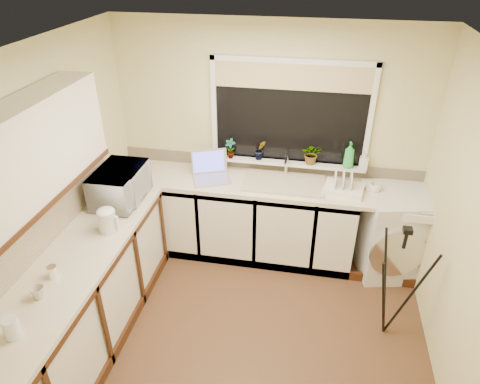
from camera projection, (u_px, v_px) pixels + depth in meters
name	position (u px, v px, depth m)	size (l,w,h in m)	color
floor	(243.00, 334.00, 3.86)	(3.20, 3.20, 0.00)	#523620
ceiling	(245.00, 55.00, 2.61)	(3.20, 3.20, 0.00)	white
wall_back	(269.00, 142.00, 4.50)	(3.20, 3.20, 0.00)	beige
wall_left	(50.00, 201.00, 3.49)	(3.00, 3.00, 0.00)	beige
wall_right	(471.00, 246.00, 2.98)	(3.00, 3.00, 0.00)	beige
base_cabinet_back	(234.00, 217.00, 4.70)	(2.55, 0.60, 0.86)	silver
base_cabinet_left	(84.00, 304.00, 3.59)	(0.54, 2.40, 0.86)	silver
worktop_back	(264.00, 184.00, 4.42)	(3.20, 0.60, 0.04)	beige
worktop_left	(73.00, 262.00, 3.36)	(0.60, 2.40, 0.04)	beige
upper_cabinet	(13.00, 164.00, 2.79)	(0.28, 1.90, 0.70)	silver
splashback_left	(32.00, 233.00, 3.28)	(0.02, 2.40, 0.45)	beige
splashback_back	(268.00, 164.00, 4.62)	(3.20, 0.02, 0.14)	beige
window_glass	(290.00, 114.00, 4.29)	(1.50, 0.02, 1.00)	black
window_blind	(292.00, 77.00, 4.08)	(1.50, 0.02, 0.25)	tan
windowsill	(287.00, 162.00, 4.50)	(1.60, 0.14, 0.03)	white
sink	(284.00, 183.00, 4.37)	(0.82, 0.46, 0.03)	tan
faucet	(286.00, 166.00, 4.47)	(0.03, 0.03, 0.24)	silver
washing_machine	(394.00, 232.00, 4.41)	(0.65, 0.63, 0.92)	silver
laptop	(211.00, 171.00, 4.47)	(0.46, 0.44, 0.27)	#A2A1A9
kettle	(107.00, 221.00, 3.63)	(0.15, 0.15, 0.20)	silver
dish_rack	(344.00, 189.00, 4.24)	(0.38, 0.28, 0.06)	white
tripod	(395.00, 284.00, 3.60)	(0.56, 0.56, 1.14)	black
glass_jug	(12.00, 328.00, 2.68)	(0.10, 0.10, 0.15)	silver
steel_jar	(52.00, 272.00, 3.16)	(0.07, 0.07, 0.10)	white
microwave	(120.00, 185.00, 4.03)	(0.59, 0.40, 0.33)	white
plant_a	(230.00, 149.00, 4.50)	(0.11, 0.08, 0.22)	#999999
plant_b	(260.00, 150.00, 4.48)	(0.12, 0.09, 0.21)	#999999
plant_d	(312.00, 154.00, 4.39)	(0.20, 0.18, 0.22)	#999999
soap_bottle_green	(349.00, 155.00, 4.31)	(0.11, 0.11, 0.27)	green
soap_bottle_clear	(364.00, 161.00, 4.29)	(0.09, 0.09, 0.19)	#999999
cup_back	(375.00, 188.00, 4.22)	(0.12, 0.12, 0.09)	silver
cup_left	(38.00, 293.00, 2.98)	(0.10, 0.10, 0.09)	beige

